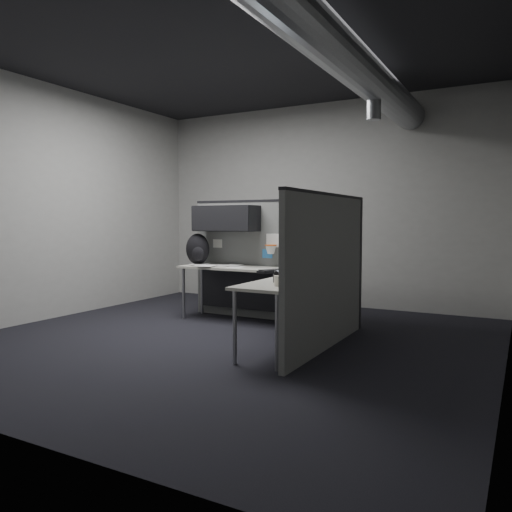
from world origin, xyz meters
The scene contains 12 objects.
room centered at (0.56, 0.00, 2.10)m, with size 5.62×5.62×3.22m.
partition_back centered at (-0.25, 1.23, 1.00)m, with size 2.44×0.42×1.63m.
partition_right centered at (1.10, 0.22, 0.82)m, with size 0.07×2.23×1.63m.
desk centered at (0.15, 0.70, 0.61)m, with size 2.31×2.11×0.73m.
monitor centered at (0.69, 0.86, 0.96)m, with size 0.56×0.56×0.46m.
keyboard centered at (0.34, 0.56, 0.75)m, with size 0.37×0.48×0.04m.
mouse centered at (0.65, 0.32, 0.75)m, with size 0.31×0.31×0.05m.
phone centered at (0.77, -0.17, 0.77)m, with size 0.29×0.30×0.11m.
bottles centered at (1.01, -0.50, 0.77)m, with size 0.14×0.17×0.09m.
cup centered at (0.88, -0.53, 0.78)m, with size 0.07×0.07×0.10m, color white.
papers centered at (-0.76, 0.95, 0.74)m, with size 0.87×0.61×0.02m.
backpack centered at (-1.11, 1.00, 0.94)m, with size 0.42×0.38×0.44m.
Camera 1 is at (2.93, -4.72, 1.34)m, focal length 35.00 mm.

